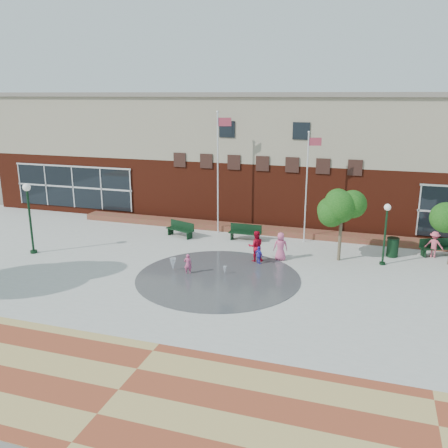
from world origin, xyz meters
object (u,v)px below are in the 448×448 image
(bench_left, at_px, (180,232))
(trash_can, at_px, (393,247))
(child_splash, at_px, (188,264))
(flagpole_right, at_px, (307,182))
(flagpole_left, at_px, (218,167))

(bench_left, height_order, trash_can, trash_can)
(bench_left, relative_size, trash_can, 1.83)
(child_splash, bearing_deg, trash_can, -168.11)
(flagpole_right, bearing_deg, child_splash, -141.43)
(trash_can, bearing_deg, flagpole_left, 171.66)
(flagpole_left, relative_size, bench_left, 3.88)
(trash_can, height_order, child_splash, trash_can)
(bench_left, xyz_separation_m, child_splash, (2.99, -6.05, 0.22))
(bench_left, bearing_deg, trash_can, 20.00)
(bench_left, relative_size, child_splash, 1.89)
(flagpole_right, distance_m, bench_left, 8.83)
(flagpole_left, bearing_deg, trash_can, -27.42)
(flagpole_right, height_order, bench_left, flagpole_right)
(child_splash, bearing_deg, flagpole_right, -142.68)
(flagpole_left, xyz_separation_m, flagpole_right, (5.85, -0.27, -0.61))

